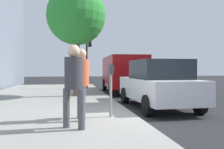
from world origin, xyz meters
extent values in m
plane|color=#232326|center=(0.00, 0.00, 0.00)|extent=(80.00, 80.00, 0.00)
cube|color=gray|center=(0.00, 3.00, 0.07)|extent=(28.00, 6.00, 0.15)
cylinder|color=gray|center=(-0.23, 0.75, 0.72)|extent=(0.07, 0.07, 1.15)
cube|color=#383D42|center=(-0.33, 0.75, 1.43)|extent=(0.16, 0.11, 0.26)
cube|color=#383D42|center=(-0.13, 0.75, 1.43)|extent=(0.16, 0.11, 0.26)
cube|color=#268C33|center=(-0.33, 0.69, 1.45)|extent=(0.10, 0.01, 0.10)
cube|color=#268C33|center=(-0.13, 0.69, 1.45)|extent=(0.10, 0.01, 0.10)
cylinder|color=#47474C|center=(-0.25, 1.57, 0.58)|extent=(0.15, 0.15, 0.86)
cylinder|color=#47474C|center=(-0.64, 1.53, 0.58)|extent=(0.15, 0.15, 0.86)
cylinder|color=#D85933|center=(-0.45, 1.55, 1.36)|extent=(0.40, 0.40, 0.68)
sphere|color=tan|center=(-0.45, 1.55, 1.83)|extent=(0.27, 0.27, 0.27)
cylinder|color=#47474C|center=(-1.27, 1.91, 0.58)|extent=(0.15, 0.15, 0.87)
cylinder|color=#47474C|center=(-1.50, 1.59, 0.58)|extent=(0.15, 0.15, 0.87)
cylinder|color=#333338|center=(-1.38, 1.75, 1.36)|extent=(0.40, 0.40, 0.69)
sphere|color=beige|center=(-1.38, 1.75, 1.84)|extent=(0.27, 0.27, 0.27)
cube|color=silver|center=(1.87, -1.35, 0.71)|extent=(4.44, 1.93, 0.76)
cube|color=black|center=(1.67, -1.35, 1.43)|extent=(2.23, 1.74, 0.68)
cylinder|color=black|center=(3.28, -0.45, 0.33)|extent=(0.66, 0.23, 0.66)
cylinder|color=black|center=(3.31, -2.19, 0.33)|extent=(0.66, 0.23, 0.66)
cylinder|color=black|center=(0.42, -0.51, 0.33)|extent=(0.66, 0.23, 0.66)
cylinder|color=black|center=(0.46, -2.25, 0.33)|extent=(0.66, 0.23, 0.66)
cube|color=maroon|center=(7.82, -1.35, 1.28)|extent=(5.27, 2.18, 1.80)
cylinder|color=black|center=(9.54, -0.46, 0.38)|extent=(0.77, 0.25, 0.76)
cylinder|color=black|center=(9.47, -2.36, 0.38)|extent=(0.77, 0.25, 0.76)
cylinder|color=black|center=(6.16, -0.34, 0.38)|extent=(0.77, 0.25, 0.76)
cylinder|color=black|center=(6.09, -2.24, 0.38)|extent=(0.77, 0.25, 0.76)
cylinder|color=brown|center=(5.12, 1.53, 1.65)|extent=(0.32, 0.32, 3.00)
sphere|color=#2A8730|center=(5.12, 1.53, 4.00)|extent=(2.81, 2.81, 2.81)
cylinder|color=black|center=(9.69, 0.72, 1.95)|extent=(0.12, 0.12, 3.60)
cube|color=black|center=(9.69, 0.52, 3.30)|extent=(0.24, 0.20, 0.76)
sphere|color=red|center=(9.69, 0.41, 3.54)|extent=(0.14, 0.14, 0.14)
sphere|color=orange|center=(9.69, 0.41, 3.30)|extent=(0.14, 0.14, 0.14)
sphere|color=green|center=(9.69, 0.41, 3.06)|extent=(0.14, 0.14, 0.14)
camera|label=1|loc=(-6.75, 1.84, 1.45)|focal=39.35mm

